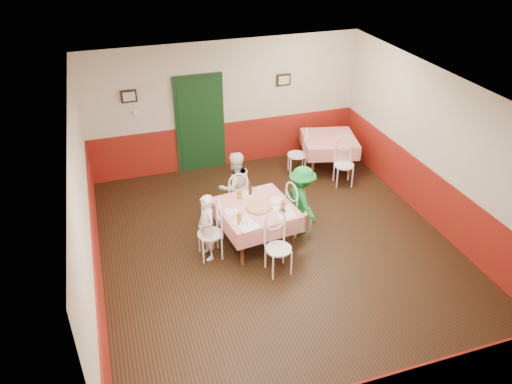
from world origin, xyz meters
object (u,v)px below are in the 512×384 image
object	(u,v)px
chair_left	(210,234)
chair_second_b	(344,165)
second_table	(328,153)
wallet	(282,211)
diner_right	(302,200)
glass_a	(239,217)
glass_c	(240,194)
pizza	(259,208)
beer_bottle	(250,189)
chair_second_a	(297,155)
chair_near	(279,249)
glass_b	(283,205)
diner_far	(235,186)
diner_left	(207,228)
chair_far	(237,198)
chair_right	(299,210)
main_table	(256,225)

from	to	relation	value
chair_left	chair_second_b	size ratio (longest dim) A/B	1.00
second_table	chair_left	size ratio (longest dim) A/B	1.24
wallet	diner_right	xyz separation A→B (m)	(0.53, 0.39, -0.12)
glass_a	glass_c	bearing A→B (deg)	73.32
pizza	beer_bottle	bearing A→B (deg)	90.30
chair_second_a	chair_second_b	distance (m)	1.06
chair_second_a	chair_second_b	size ratio (longest dim) A/B	1.00
chair_near	glass_b	bearing A→B (deg)	61.35
diner_far	diner_right	distance (m)	1.27
wallet	glass_b	bearing A→B (deg)	53.33
chair_second_b	diner_left	distance (m)	3.63
glass_a	chair_second_b	bearing A→B (deg)	32.00
glass_c	chair_second_a	bearing A→B (deg)	44.74
glass_a	diner_far	distance (m)	1.26
chair_second_b	diner_left	bearing A→B (deg)	-141.66
chair_far	glass_c	bearing A→B (deg)	83.31
second_table	chair_left	xyz separation A→B (m)	(-3.24, -2.27, 0.08)
chair_far	chair_second_b	bearing A→B (deg)	-164.62
chair_left	chair_right	world-z (taller)	same
glass_a	chair_right	bearing A→B (deg)	19.18
chair_right	second_table	bearing A→B (deg)	-48.85
diner_far	pizza	bearing A→B (deg)	87.04
chair_near	diner_left	size ratio (longest dim) A/B	0.76
chair_far	glass_b	bearing A→B (deg)	118.93
chair_second_b	second_table	bearing A→B (deg)	103.40
glass_a	main_table	bearing A→B (deg)	39.76
main_table	glass_a	bearing A→B (deg)	-140.24
pizza	glass_c	bearing A→B (deg)	116.87
beer_bottle	diner_far	bearing A→B (deg)	105.33
glass_a	diner_left	xyz separation A→B (m)	(-0.51, 0.21, -0.24)
chair_right	diner_left	world-z (taller)	diner_left
glass_b	chair_second_b	bearing A→B (deg)	39.14
chair_far	wallet	distance (m)	1.26
main_table	chair_second_b	xyz separation A→B (m)	(2.39, 1.42, 0.08)
pizza	diner_left	distance (m)	0.94
chair_far	diner_right	world-z (taller)	diner_right
glass_a	diner_far	size ratio (longest dim) A/B	0.11
beer_bottle	glass_b	bearing A→B (deg)	-56.86
chair_second_a	diner_far	distance (m)	2.18
pizza	glass_b	bearing A→B (deg)	-19.22
chair_left	chair_second_b	world-z (taller)	same
chair_left	glass_a	bearing A→B (deg)	65.37
chair_left	beer_bottle	size ratio (longest dim) A/B	3.77
chair_near	second_table	bearing A→B (deg)	49.46
pizza	beer_bottle	xyz separation A→B (m)	(-0.00, 0.46, 0.11)
diner_far	chair_far	bearing A→B (deg)	85.97
chair_near	diner_left	distance (m)	1.25
glass_b	diner_left	distance (m)	1.33
chair_left	glass_b	xyz separation A→B (m)	(1.26, -0.09, 0.38)
diner_far	glass_c	bearing A→B (deg)	71.13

